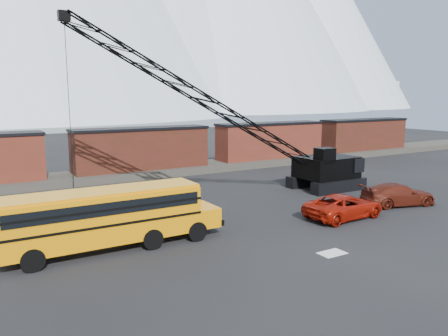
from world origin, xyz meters
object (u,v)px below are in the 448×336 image
object	(u,v)px
school_bus	(110,216)
maroon_suv	(398,194)
red_pickup	(344,206)
crawler_crane	(224,111)

from	to	relation	value
school_bus	maroon_suv	size ratio (longest dim) A/B	2.10
red_pickup	crawler_crane	bearing A→B (deg)	26.62
school_bus	red_pickup	world-z (taller)	school_bus
school_bus	crawler_crane	distance (m)	13.08
red_pickup	crawler_crane	distance (m)	10.97
red_pickup	maroon_suv	size ratio (longest dim) A/B	1.03
red_pickup	maroon_suv	xyz separation A→B (m)	(5.94, 0.40, 0.01)
maroon_suv	school_bus	bearing A→B (deg)	101.30
crawler_crane	maroon_suv	bearing A→B (deg)	-36.19
crawler_crane	red_pickup	bearing A→B (deg)	-60.96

